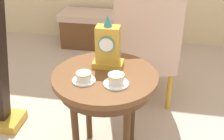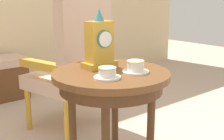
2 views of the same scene
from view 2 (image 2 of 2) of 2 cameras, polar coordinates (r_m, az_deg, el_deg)
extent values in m
cylinder|color=brown|center=(1.58, -0.20, -0.86)|extent=(0.65, 0.65, 0.03)
cylinder|color=#482B16|center=(1.60, -0.19, -2.68)|extent=(0.57, 0.57, 0.07)
cylinder|color=#482B16|center=(1.90, 0.61, -8.79)|extent=(0.04, 0.04, 0.63)
cylinder|color=#482B16|center=(1.74, -7.76, -11.25)|extent=(0.04, 0.04, 0.63)
cylinder|color=#482B16|center=(1.69, 7.62, -11.99)|extent=(0.04, 0.04, 0.63)
cylinder|color=white|center=(1.44, -0.93, -1.46)|extent=(0.14, 0.14, 0.01)
cylinder|color=white|center=(1.43, -0.93, -0.35)|extent=(0.09, 0.09, 0.05)
torus|color=gold|center=(1.43, -0.94, 0.46)|extent=(0.09, 0.09, 0.00)
cylinder|color=white|center=(1.56, 4.64, -0.33)|extent=(0.15, 0.15, 0.01)
cylinder|color=white|center=(1.55, 4.67, 0.88)|extent=(0.09, 0.09, 0.06)
torus|color=gold|center=(1.54, 4.69, 1.80)|extent=(0.10, 0.10, 0.00)
cube|color=gold|center=(1.66, -2.46, 1.05)|extent=(0.19, 0.11, 0.04)
cube|color=gold|center=(1.63, -2.51, 5.60)|extent=(0.14, 0.09, 0.23)
cylinder|color=teal|center=(1.59, -1.42, 6.11)|extent=(0.10, 0.01, 0.10)
cylinder|color=white|center=(1.58, -1.29, 6.09)|extent=(0.08, 0.00, 0.08)
cone|color=teal|center=(1.62, -2.56, 10.87)|extent=(0.06, 0.06, 0.07)
cube|color=#CCA893|center=(2.37, -9.09, -2.02)|extent=(0.64, 0.64, 0.11)
cube|color=#CCA893|center=(2.15, -5.31, 6.66)|extent=(0.53, 0.22, 0.64)
cube|color=gold|center=(2.49, -5.47, 2.78)|extent=(0.19, 0.47, 0.06)
cube|color=gold|center=(2.18, -13.55, 0.85)|extent=(0.19, 0.47, 0.06)
cylinder|color=gold|center=(2.74, -8.87, -4.88)|extent=(0.04, 0.04, 0.35)
cylinder|color=gold|center=(2.47, -16.18, -7.40)|extent=(0.04, 0.04, 0.35)
cylinder|color=gold|center=(2.46, -1.56, -6.91)|extent=(0.04, 0.04, 0.35)
cylinder|color=gold|center=(2.16, -8.89, -10.17)|extent=(0.04, 0.04, 0.35)
camera|label=1|loc=(1.35, 68.05, 25.63)|focal=45.29mm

